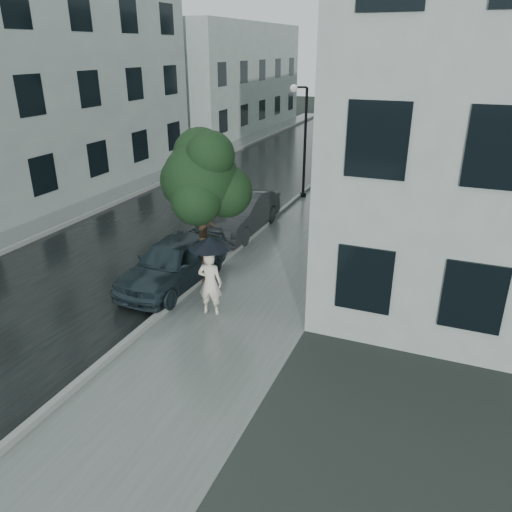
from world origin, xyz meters
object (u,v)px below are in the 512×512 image
at_px(car_near, 173,262).
at_px(pedestrian, 210,283).
at_px(lamp_post, 302,134).
at_px(car_far, 241,213).
at_px(street_tree, 202,178).

bearing_deg(car_near, pedestrian, -29.82).
height_order(pedestrian, car_near, pedestrian).
bearing_deg(pedestrian, car_near, -41.53).
height_order(lamp_post, car_far, lamp_post).
xyz_separation_m(street_tree, car_near, (-0.75, -0.52, -2.34)).
relative_size(street_tree, car_far, 1.00).
distance_m(street_tree, lamp_post, 9.45).
bearing_deg(car_far, pedestrian, -73.61).
bearing_deg(pedestrian, car_far, -82.38).
xyz_separation_m(pedestrian, street_tree, (-0.98, 1.63, 2.20)).
bearing_deg(car_near, street_tree, 37.69).
xyz_separation_m(car_near, car_far, (0.00, 4.72, 0.03)).
xyz_separation_m(lamp_post, car_near, (-0.59, -9.97, -2.08)).
bearing_deg(lamp_post, pedestrian, -94.65).
relative_size(street_tree, lamp_post, 0.90).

